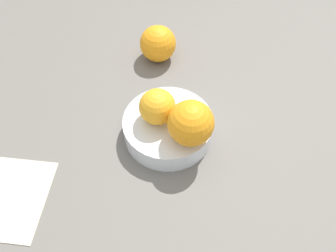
{
  "coord_description": "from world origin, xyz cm",
  "views": [
    {
      "loc": [
        37.69,
        11.01,
        54.86
      ],
      "look_at": [
        0.0,
        0.0,
        2.35
      ],
      "focal_mm": 39.89,
      "sensor_mm": 36.0,
      "label": 1
    }
  ],
  "objects": [
    {
      "name": "ground_plane",
      "position": [
        0.0,
        0.0,
        -1.0
      ],
      "size": [
        110.0,
        110.0,
        2.0
      ],
      "primitive_type": "cube",
      "color": "#66605B"
    },
    {
      "name": "fruit_bowl",
      "position": [
        0.0,
        0.0,
        1.85
      ],
      "size": [
        15.82,
        15.82,
        3.91
      ],
      "color": "silver",
      "rests_on": "ground_plane"
    },
    {
      "name": "orange_in_bowl_0",
      "position": [
        0.45,
        -1.85,
        7.02
      ],
      "size": [
        6.22,
        6.22,
        6.22
      ],
      "primitive_type": "sphere",
      "color": "#F9A823",
      "rests_on": "fruit_bowl"
    },
    {
      "name": "orange_in_bowl_1",
      "position": [
        2.28,
        4.45,
        7.71
      ],
      "size": [
        7.59,
        7.59,
        7.59
      ],
      "primitive_type": "sphere",
      "color": "orange",
      "rests_on": "fruit_bowl"
    },
    {
      "name": "orange_loose_0",
      "position": [
        -18.71,
        -7.62,
        3.74
      ],
      "size": [
        7.48,
        7.48,
        7.48
      ],
      "primitive_type": "sphere",
      "color": "orange",
      "rests_on": "ground_plane"
    },
    {
      "name": "folded_napkin",
      "position": [
        19.52,
        -22.08,
        0.15
      ],
      "size": [
        16.55,
        16.55,
        0.3
      ],
      "primitive_type": "cube",
      "rotation": [
        0.0,
        0.0,
        0.17
      ],
      "color": "beige",
      "rests_on": "ground_plane"
    }
  ]
}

